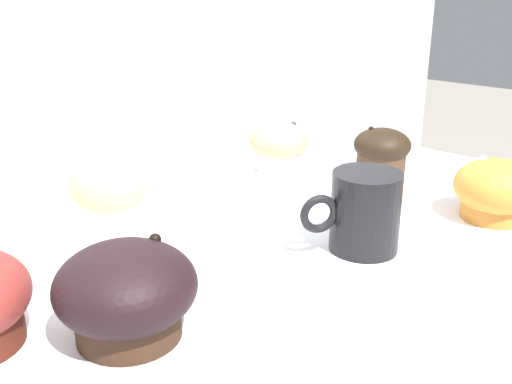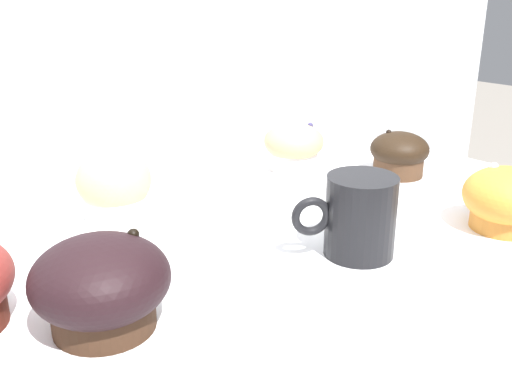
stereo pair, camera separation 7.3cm
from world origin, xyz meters
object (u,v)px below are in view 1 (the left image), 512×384
Objects in this scene: muffin_back_right at (126,293)px; muffin_front_right at (382,150)px; muffin_back_left at (278,145)px; coffee_cup at (364,210)px; muffin_front_left at (496,191)px; muffin_front_center at (109,191)px.

muffin_back_right reaches higher than muffin_front_right.
muffin_front_right is (0.10, -0.13, -0.00)m from muffin_back_left.
muffin_back_left is 0.87× the size of coffee_cup.
muffin_front_left is at bearing -110.39° from muffin_front_right.
muffin_front_right is at bearing -53.42° from muffin_back_left.
muffin_back_right is at bearing 167.57° from coffee_cup.
muffin_front_center reaches higher than muffin_front_right.
muffin_front_left reaches higher than muffin_back_left.
muffin_front_left is (0.33, -0.36, -0.00)m from muffin_front_center.
muffin_front_left is 0.97× the size of coffee_cup.
muffin_back_left is 0.31m from coffee_cup.
muffin_back_right is 0.49m from muffin_front_left.
muffin_front_center reaches higher than muffin_back_left.
muffin_front_center is at bearing 176.14° from muffin_back_left.
muffin_front_left is at bearing -16.66° from muffin_back_right.
coffee_cup reaches higher than muffin_front_center.
muffin_front_center is at bearing 116.58° from coffee_cup.
muffin_back_right is at bearing -156.31° from muffin_back_left.
muffin_back_left is at bearing 93.43° from muffin_front_left.
muffin_front_center is 0.26m from muffin_back_right.
muffin_front_right is 0.30m from coffee_cup.
muffin_back_left is at bearing 57.00° from coffee_cup.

